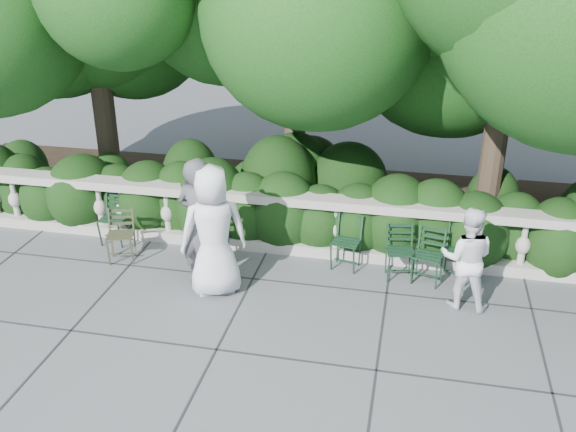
% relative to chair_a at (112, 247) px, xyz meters
% --- Properties ---
extents(ground, '(90.00, 90.00, 0.00)m').
position_rel_chair_a_xyz_m(ground, '(3.05, -1.34, 0.00)').
color(ground, '#4C4F54').
rests_on(ground, ground).
extents(balustrade, '(12.00, 0.44, 1.00)m').
position_rel_chair_a_xyz_m(balustrade, '(3.05, 0.46, 0.49)').
color(balustrade, '#9E998E').
rests_on(balustrade, ground).
extents(shrub_hedge, '(15.00, 2.60, 1.70)m').
position_rel_chair_a_xyz_m(shrub_hedge, '(3.05, 1.66, 0.00)').
color(shrub_hedge, black).
rests_on(shrub_hedge, ground).
extents(chair_a, '(0.44, 0.48, 0.84)m').
position_rel_chair_a_xyz_m(chair_a, '(0.00, 0.00, 0.00)').
color(chair_a, black).
rests_on(chair_a, ground).
extents(chair_b, '(0.45, 0.49, 0.84)m').
position_rel_chair_a_xyz_m(chair_b, '(1.79, -0.18, 0.00)').
color(chair_b, black).
rests_on(chair_b, ground).
extents(chair_c, '(0.52, 0.55, 0.84)m').
position_rel_chair_a_xyz_m(chair_c, '(3.84, -0.05, 0.00)').
color(chair_c, black).
rests_on(chair_c, ground).
extents(chair_d, '(0.52, 0.56, 0.84)m').
position_rel_chair_a_xyz_m(chair_d, '(5.49, -0.07, 0.00)').
color(chair_d, black).
rests_on(chair_d, ground).
extents(chair_e, '(0.52, 0.55, 0.84)m').
position_rel_chair_a_xyz_m(chair_e, '(4.72, -0.19, 0.00)').
color(chair_e, black).
rests_on(chair_e, ground).
extents(chair_f, '(0.53, 0.56, 0.84)m').
position_rel_chair_a_xyz_m(chair_f, '(5.06, -0.24, 0.00)').
color(chair_f, black).
rests_on(chair_f, ground).
extents(chair_weathered, '(0.56, 0.59, 0.84)m').
position_rel_chair_a_xyz_m(chair_weathered, '(0.43, -0.53, 0.00)').
color(chair_weathered, black).
rests_on(chair_weathered, ground).
extents(person_businessman, '(1.11, 0.95, 1.93)m').
position_rel_chair_a_xyz_m(person_businessman, '(2.12, -0.98, 0.96)').
color(person_businessman, white).
rests_on(person_businessman, ground).
extents(person_woman_grey, '(0.83, 0.68, 1.98)m').
position_rel_chair_a_xyz_m(person_woman_grey, '(1.88, -0.85, 0.99)').
color(person_woman_grey, '#45454A').
rests_on(person_woman_grey, ground).
extents(person_casual_man, '(0.76, 0.62, 1.49)m').
position_rel_chair_a_xyz_m(person_casual_man, '(5.59, -0.64, 0.74)').
color(person_casual_man, white).
rests_on(person_casual_man, ground).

